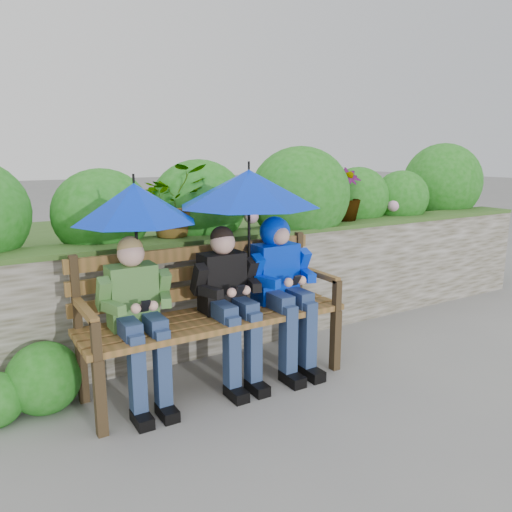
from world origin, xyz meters
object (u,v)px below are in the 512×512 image
park_bench (211,305)px  boy_middle (229,296)px  boy_left (138,312)px  umbrella_left (135,203)px  umbrella_right (249,188)px  boy_right (282,279)px

park_bench → boy_middle: boy_middle is taller
boy_middle → boy_left: bearing=179.9°
boy_left → boy_middle: (0.70, -0.00, 0.01)m
boy_left → umbrella_left: (0.04, 0.07, 0.73)m
boy_middle → umbrella_right: bearing=15.6°
boy_right → umbrella_left: 1.32m
boy_right → umbrella_right: size_ratio=1.15×
boy_middle → umbrella_right: umbrella_right is taller
boy_left → boy_right: (1.18, 0.01, 0.07)m
umbrella_right → boy_right: bearing=-10.4°
boy_left → umbrella_left: 0.73m
umbrella_left → boy_left: bearing=-120.4°
boy_middle → umbrella_left: umbrella_left is taller
park_bench → boy_middle: bearing=-45.4°
umbrella_right → umbrella_left: bearing=179.5°
park_bench → umbrella_right: bearing=-7.2°
boy_middle → umbrella_left: 0.98m
park_bench → umbrella_right: (0.31, -0.04, 0.87)m
umbrella_left → umbrella_right: 0.87m
boy_left → boy_right: 1.18m
park_bench → boy_right: size_ratio=1.62×
boy_right → boy_left: bearing=-179.6°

